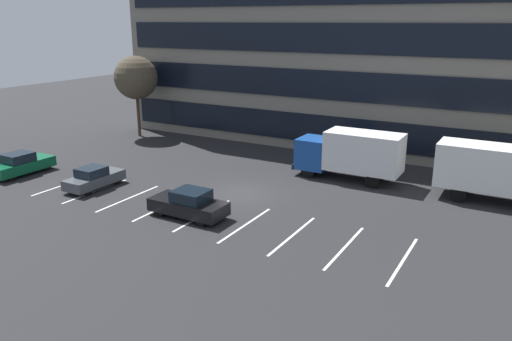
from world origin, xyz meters
TOP-DOWN VIEW (x-y plane):
  - ground_plane at (0.00, 0.00)m, footprint 120.00×120.00m
  - office_building at (0.00, 17.95)m, footprint 39.33×12.13m
  - lot_markings at (0.00, -4.22)m, footprint 22.54×5.40m
  - box_truck_yellow at (14.06, 6.20)m, footprint 7.41×2.45m
  - box_truck_blue at (4.90, 6.19)m, footprint 7.29×2.41m
  - sedan_forest at (-15.76, -4.21)m, footprint 1.85×4.42m
  - sedan_charcoal at (-8.94, -3.82)m, footprint 1.67×4.00m
  - sedan_black at (-0.52, -4.78)m, footprint 4.43×1.85m
  - bare_tree at (-17.00, 9.33)m, footprint 3.97×3.97m

SIDE VIEW (x-z plane):
  - ground_plane at x=0.00m, z-range 0.00..0.00m
  - lot_markings at x=0.00m, z-range 0.00..0.01m
  - sedan_charcoal at x=-8.94m, z-range -0.04..1.39m
  - sedan_forest at x=-15.76m, z-range -0.04..1.54m
  - sedan_black at x=-0.52m, z-range -0.04..1.54m
  - box_truck_blue at x=4.90m, z-range 0.21..3.59m
  - box_truck_yellow at x=14.06m, z-range 0.22..3.65m
  - bare_tree at x=-17.00m, z-range 1.72..9.16m
  - office_building at x=0.00m, z-range 0.00..21.60m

